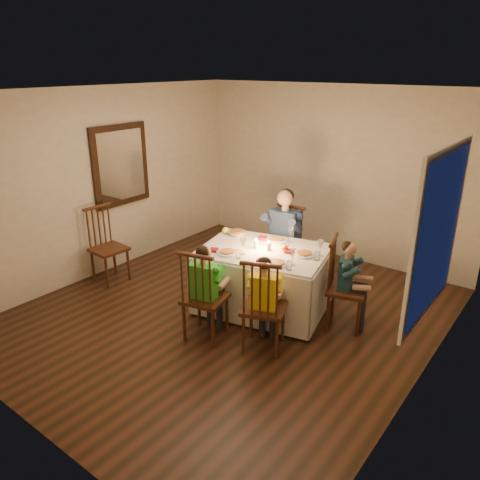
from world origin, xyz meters
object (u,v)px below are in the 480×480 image
Objects in this scene: chair_extra at (112,280)px; chair_adult at (282,281)px; child_green at (206,336)px; dining_table at (263,267)px; chair_end at (343,326)px; adult at (282,281)px; child_teal at (343,326)px; serving_bowl at (237,234)px; child_yellow at (263,347)px; chair_near_left at (206,336)px; chair_near_right at (263,347)px.

chair_adult is at bearing -49.92° from chair_extra.
chair_adult is at bearing -100.55° from child_green.
dining_table is 1.16m from chair_end.
child_teal is (1.21, -0.56, 0.00)m from adult.
serving_bowl is at bearing -124.15° from chair_adult.
chair_end is at bearing -140.06° from child_yellow.
chair_extra is (-1.93, -1.42, 0.00)m from chair_adult.
serving_bowl is at bearing -62.40° from child_yellow.
serving_bowl is (-0.54, 0.19, 0.25)m from dining_table.
dining_table is 1.61× the size of chair_near_left.
chair_near_left is (0.07, -1.69, 0.00)m from chair_adult.
child_green is at bearing 180.00° from chair_near_left.
chair_end reaches higher than chair_extra.
adult reaches higher than chair_adult.
dining_table is 1.03m from child_yellow.
child_teal is (1.21, -0.56, 0.00)m from chair_adult.
chair_near_right is at bearing -174.82° from child_green.
child_green reaches higher than chair_adult.
child_teal is (3.14, 0.86, 0.00)m from chair_extra.
child_teal is (0.00, 0.00, 0.00)m from chair_end.
chair_adult is 1.06m from serving_bowl.
chair_near_left reaches higher than child_yellow.
dining_table is at bearing -76.61° from child_yellow.
chair_near_left is 2.02m from chair_extra.
child_yellow is (0.00, -0.00, 0.00)m from chair_near_right.
chair_near_right is 1.60m from serving_bowl.
chair_near_right is at bearing -174.82° from chair_near_left.
child_yellow is at bearing -69.29° from adult.
child_green reaches higher than chair_extra.
chair_end is (0.50, 0.93, 0.00)m from chair_near_right.
adult is 6.06× the size of serving_bowl.
child_green reaches higher than child_yellow.
chair_adult is at bearing 0.00° from adult.
chair_adult and chair_end have the same top height.
dining_table reaches higher than adult.
chair_near_left is 0.97× the size of child_green.
dining_table is at bearing -76.61° from chair_near_right.
dining_table is at bearing -79.68° from chair_adult.
chair_near_right is at bearing -87.68° from chair_extra.
chair_extra is (-3.14, -0.86, 0.00)m from chair_end.
chair_extra is 1.00× the size of child_yellow.
chair_adult reaches higher than chair_extra.
chair_end is 1.01× the size of child_yellow.
adult is at bearing 60.56° from serving_bowl.
serving_bowl is at bearing -82.72° from chair_near_left.
dining_table reaches higher than child_yellow.
dining_table reaches higher than chair_adult.
dining_table is at bearing -111.54° from child_green.
chair_near_right reaches higher than chair_extra.
child_yellow is (0.71, -1.49, 0.00)m from chair_adult.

